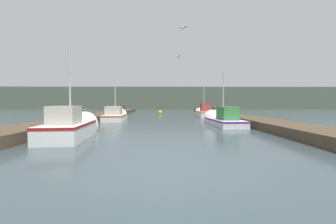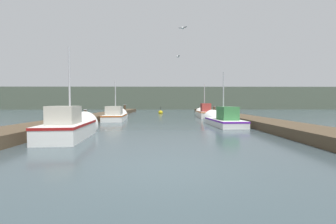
{
  "view_description": "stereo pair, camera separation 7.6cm",
  "coord_description": "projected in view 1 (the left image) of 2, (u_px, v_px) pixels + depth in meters",
  "views": [
    {
      "loc": [
        0.0,
        -5.12,
        1.57
      ],
      "look_at": [
        0.23,
        10.39,
        0.93
      ],
      "focal_mm": 24.0,
      "sensor_mm": 36.0,
      "label": 1
    },
    {
      "loc": [
        0.08,
        -5.12,
        1.57
      ],
      "look_at": [
        0.23,
        10.39,
        0.93
      ],
      "focal_mm": 24.0,
      "sensor_mm": 36.0,
      "label": 2
    }
  ],
  "objects": [
    {
      "name": "fishing_boat_0",
      "position": [
        72.0,
        127.0,
        10.24
      ],
      "size": [
        1.98,
        4.77,
        4.42
      ],
      "rotation": [
        0.0,
        0.0,
        0.1
      ],
      "color": "silver",
      "rests_on": "ground_plane"
    },
    {
      "name": "fishing_boat_1",
      "position": [
        222.0,
        120.0,
        15.91
      ],
      "size": [
        1.93,
        5.34,
        4.25
      ],
      "rotation": [
        0.0,
        0.0,
        0.06
      ],
      "color": "silver",
      "rests_on": "ground_plane"
    },
    {
      "name": "channel_buoy",
      "position": [
        160.0,
        113.0,
        31.85
      ],
      "size": [
        0.64,
        0.64,
        1.14
      ],
      "color": "gold",
      "rests_on": "ground_plane"
    },
    {
      "name": "mooring_piling_1",
      "position": [
        124.0,
        110.0,
        29.83
      ],
      "size": [
        0.35,
        0.35,
        1.32
      ],
      "color": "#473523",
      "rests_on": "ground_plane"
    },
    {
      "name": "mooring_piling_2",
      "position": [
        85.0,
        117.0,
        15.3
      ],
      "size": [
        0.23,
        0.23,
        1.12
      ],
      "color": "#473523",
      "rests_on": "ground_plane"
    },
    {
      "name": "seagull_1",
      "position": [
        178.0,
        57.0,
        17.4
      ],
      "size": [
        0.31,
        0.56,
        0.12
      ],
      "rotation": [
        0.0,
        0.0,
        1.91
      ],
      "color": "white"
    },
    {
      "name": "seagull_lead",
      "position": [
        183.0,
        28.0,
        13.12
      ],
      "size": [
        0.53,
        0.38,
        0.12
      ],
      "rotation": [
        0.0,
        0.0,
        5.76
      ],
      "color": "white"
    },
    {
      "name": "mooring_piling_0",
      "position": [
        214.0,
        112.0,
        24.31
      ],
      "size": [
        0.26,
        0.26,
        1.2
      ],
      "color": "#473523",
      "rests_on": "ground_plane"
    },
    {
      "name": "dock_right",
      "position": [
        233.0,
        117.0,
        21.25
      ],
      "size": [
        2.27,
        40.0,
        0.47
      ],
      "color": "#4C3D2B",
      "rests_on": "ground_plane"
    },
    {
      "name": "fishing_boat_3",
      "position": [
        204.0,
        113.0,
        24.54
      ],
      "size": [
        1.52,
        5.87,
        3.91
      ],
      "rotation": [
        0.0,
        0.0,
        -0.03
      ],
      "color": "silver",
      "rests_on": "ground_plane"
    },
    {
      "name": "distant_shore_ridge",
      "position": [
        165.0,
        99.0,
        60.46
      ],
      "size": [
        120.0,
        16.0,
        5.34
      ],
      "color": "#4C5647",
      "rests_on": "ground_plane"
    },
    {
      "name": "fishing_boat_2",
      "position": [
        116.0,
        116.0,
        20.32
      ],
      "size": [
        2.0,
        5.22,
        4.12
      ],
      "rotation": [
        0.0,
        0.0,
        0.07
      ],
      "color": "silver",
      "rests_on": "ground_plane"
    },
    {
      "name": "dock_left",
      "position": [
        96.0,
        117.0,
        21.06
      ],
      "size": [
        2.27,
        40.0,
        0.47
      ],
      "color": "#4C3D2B",
      "rests_on": "ground_plane"
    },
    {
      "name": "ground_plane",
      "position": [
        165.0,
        171.0,
        5.18
      ],
      "size": [
        200.0,
        200.0,
        0.0
      ],
      "color": "#38474C"
    }
  ]
}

